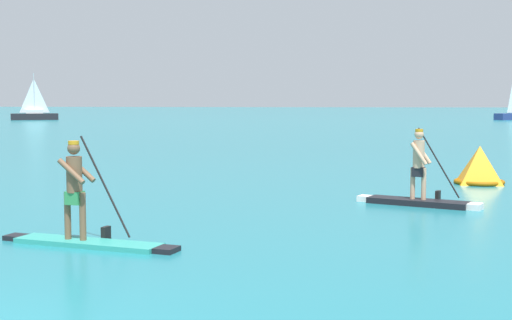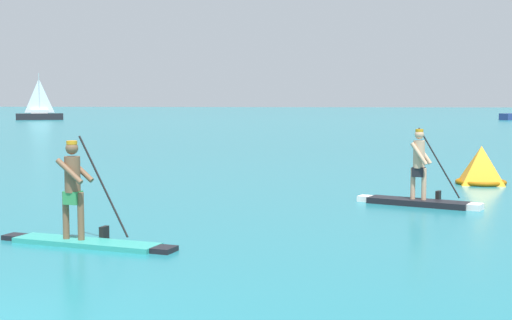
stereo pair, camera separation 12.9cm
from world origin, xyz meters
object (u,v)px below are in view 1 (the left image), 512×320
paddleboarder_mid_center (84,219)px  race_marker_buoy (479,167)px  sailboat_left_horizon (35,113)px  paddleboarder_far_right (419,189)px

paddleboarder_mid_center → race_marker_buoy: size_ratio=1.93×
race_marker_buoy → sailboat_left_horizon: size_ratio=0.30×
paddleboarder_mid_center → race_marker_buoy: (8.07, 9.82, 0.04)m
paddleboarder_far_right → race_marker_buoy: size_ratio=1.66×
race_marker_buoy → sailboat_left_horizon: 72.19m
paddleboarder_mid_center → sailboat_left_horizon: 76.70m
paddleboarder_mid_center → paddleboarder_far_right: (5.96, 5.33, -0.07)m
sailboat_left_horizon → paddleboarder_mid_center: bearing=89.7°
paddleboarder_mid_center → race_marker_buoy: bearing=63.7°
race_marker_buoy → sailboat_left_horizon: (-40.86, 59.51, 0.30)m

